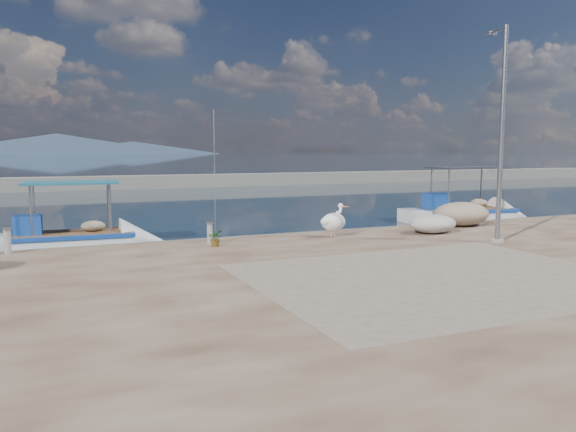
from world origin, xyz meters
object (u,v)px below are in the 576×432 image
Objects in this scene: boat_left at (71,242)px; pelican at (334,221)px; lamp_post at (501,142)px; bollard_near at (210,232)px; boat_right at (463,216)px.

boat_left is 4.80× the size of pelican.
lamp_post is 9.93m from bollard_near.
boat_left is at bearing 140.11° from pelican.
lamp_post is 9.65× the size of bollard_near.
pelican is (-10.10, -4.96, 0.81)m from boat_right.
pelican is at bearing -24.19° from boat_left.
bollard_near is (-4.38, 0.37, -0.16)m from pelican.
boat_right is 11.28m from pelican.
bollard_near is (-14.47, -4.59, 0.65)m from boat_right.
boat_right is 9.45× the size of bollard_near.
boat_right reaches higher than bollard_near.
pelican is 0.18× the size of lamp_post.
lamp_post reaches higher than pelican.
boat_left is 0.85× the size of lamp_post.
boat_right is (18.52, 0.59, 0.03)m from boat_left.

